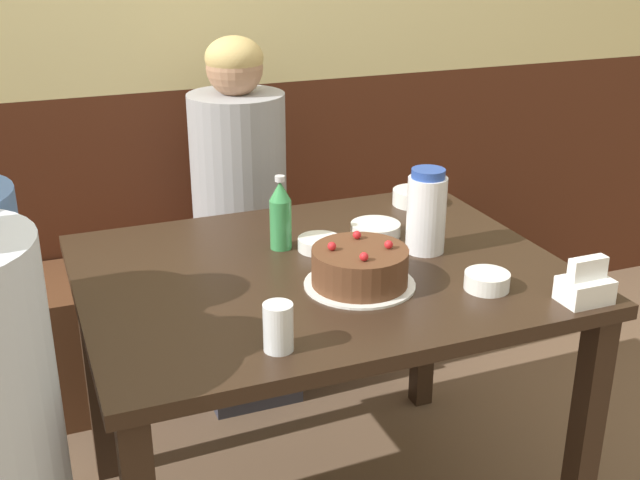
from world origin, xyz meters
The scene contains 13 objects.
back_wall centered at (0.00, 1.05, 1.25)m, with size 4.80×0.04×2.50m.
bench_seat centered at (0.00, 0.83, 0.23)m, with size 1.92×0.38×0.45m.
dining_table centered at (0.00, 0.00, 0.65)m, with size 1.15×0.90×0.75m.
birthday_cake centered at (0.05, -0.13, 0.80)m, with size 0.26×0.26×0.11m.
water_pitcher centered at (0.29, 0.00, 0.86)m, with size 0.10×0.10×0.22m.
soju_bottle centered at (-0.05, 0.15, 0.84)m, with size 0.06×0.06×0.19m.
napkin_holder centered at (0.48, -0.39, 0.79)m, with size 0.11×0.08×0.11m.
bowl_soup_white centered at (0.22, 0.14, 0.77)m, with size 0.13×0.13×0.03m.
bowl_rice_small centered at (0.31, -0.25, 0.77)m, with size 0.10×0.10×0.04m.
bowl_side_dish centered at (0.43, 0.33, 0.78)m, with size 0.13×0.13×0.04m.
bowl_sauce_shallow centered at (0.04, 0.10, 0.77)m, with size 0.11×0.11×0.03m.
glass_water_tall centered at (-0.22, -0.34, 0.80)m, with size 0.06×0.06×0.10m.
person_teal_shirt centered at (0.00, 0.71, 0.56)m, with size 0.30×0.34×1.22m.
Camera 1 is at (-0.66, -1.66, 1.55)m, focal length 45.00 mm.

